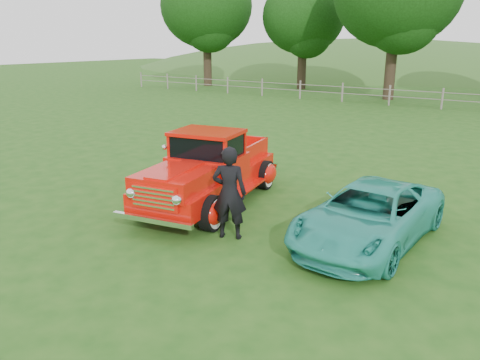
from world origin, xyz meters
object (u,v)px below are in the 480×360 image
Objects in this scene: red_pickup at (209,171)px; man at (229,193)px; teal_sedan at (369,215)px; tree_mid_west at (304,16)px; tree_far_west at (206,6)px.

man is at bearing -51.89° from red_pickup.
red_pickup is 3.96m from teal_sedan.
teal_sedan is at bearing -174.12° from man.
red_pickup is at bearing -64.53° from man.
tree_mid_west is at bearing 102.16° from red_pickup.
tree_far_west is 2.44× the size of teal_sedan.
tree_far_west is 1.17× the size of tree_mid_west.
tree_far_west is 31.15m from red_pickup.
tree_far_west reaches higher than red_pickup.
man is (-2.36, -1.31, 0.36)m from teal_sedan.
red_pickup is (10.94, -26.06, -4.75)m from tree_mid_west.
red_pickup is 2.81× the size of man.
red_pickup is at bearing -67.23° from tree_mid_west.
tree_mid_west is 28.66m from red_pickup.
red_pickup is at bearing -178.20° from teal_sedan.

